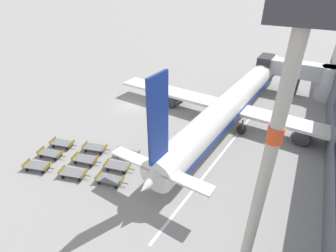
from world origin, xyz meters
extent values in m
plane|color=gray|center=(0.00, 0.00, 0.00)|extent=(500.00, 500.00, 0.00)
cylinder|color=silver|center=(30.00, 19.22, 2.99)|extent=(4.51, 4.51, 5.98)
cube|color=silver|center=(24.08, 19.49, 4.63)|extent=(11.98, 3.55, 2.70)
cube|color=#2D2D33|center=(18.15, 19.76, 4.63)|extent=(2.60, 4.62, 3.25)
cube|color=#38383D|center=(24.08, 19.49, 1.64)|extent=(1.72, 2.78, 3.28)
cylinder|color=white|center=(16.82, 4.69, 3.22)|extent=(7.54, 43.39, 3.75)
sphere|color=white|center=(18.72, 26.22, 3.22)|extent=(3.56, 3.56, 3.56)
cone|color=white|center=(14.92, -16.84, 3.22)|extent=(3.94, 4.79, 3.56)
cube|color=navy|center=(14.98, -16.14, 9.25)|extent=(0.53, 2.82, 8.30)
cube|color=white|center=(14.98, -16.13, 3.78)|extent=(11.41, 2.41, 0.24)
cube|color=white|center=(16.67, 2.97, 2.38)|extent=(40.61, 7.09, 0.44)
cylinder|color=#333338|center=(27.03, 2.45, 1.17)|extent=(2.56, 3.98, 2.24)
cylinder|color=#333338|center=(6.37, 4.28, 1.17)|extent=(2.56, 3.98, 2.24)
cube|color=navy|center=(16.82, 4.69, 2.56)|extent=(7.23, 39.09, 0.67)
cylinder|color=#56565B|center=(18.00, 18.04, 1.48)|extent=(0.24, 0.24, 1.60)
sphere|color=black|center=(18.00, 18.04, 0.69)|extent=(1.37, 1.37, 1.37)
cylinder|color=#56565B|center=(19.20, 0.14, 1.48)|extent=(0.24, 0.24, 1.60)
sphere|color=black|center=(19.20, 0.14, 0.69)|extent=(1.37, 1.37, 1.37)
cylinder|color=#56565B|center=(13.68, 0.63, 1.48)|extent=(0.24, 0.24, 1.60)
sphere|color=black|center=(13.68, 0.63, 0.69)|extent=(1.37, 1.37, 1.37)
cube|color=slate|center=(0.00, -19.06, 0.55)|extent=(3.23, 2.18, 0.10)
cube|color=olive|center=(1.38, -18.65, 0.76)|extent=(0.47, 1.37, 0.32)
cube|color=olive|center=(-1.38, -19.46, 0.76)|extent=(0.47, 1.37, 0.32)
cube|color=#333338|center=(1.75, -18.55, 0.43)|extent=(0.69, 0.25, 0.06)
sphere|color=black|center=(1.16, -19.34, 0.18)|extent=(0.36, 0.36, 0.36)
sphere|color=black|center=(0.82, -18.19, 0.18)|extent=(0.36, 0.36, 0.36)
sphere|color=black|center=(-0.83, -19.92, 0.18)|extent=(0.36, 0.36, 0.36)
sphere|color=black|center=(-1.16, -18.77, 0.18)|extent=(0.36, 0.36, 0.36)
cube|color=slate|center=(4.68, -17.99, 0.55)|extent=(3.22, 2.12, 0.10)
cube|color=olive|center=(6.07, -17.62, 0.76)|extent=(0.44, 1.38, 0.32)
cube|color=olive|center=(3.29, -18.36, 0.76)|extent=(0.44, 1.38, 0.32)
cube|color=#333338|center=(6.44, -17.52, 0.43)|extent=(0.69, 0.24, 0.06)
sphere|color=black|center=(5.83, -18.30, 0.18)|extent=(0.36, 0.36, 0.36)
sphere|color=black|center=(5.52, -17.15, 0.18)|extent=(0.36, 0.36, 0.36)
sphere|color=black|center=(3.83, -18.84, 0.18)|extent=(0.36, 0.36, 0.36)
sphere|color=black|center=(3.52, -17.68, 0.18)|extent=(0.36, 0.36, 0.36)
cube|color=slate|center=(9.04, -16.85, 0.55)|extent=(3.15, 1.90, 0.10)
cube|color=olive|center=(10.45, -16.60, 0.76)|extent=(0.32, 1.40, 0.32)
cube|color=olive|center=(7.62, -17.10, 0.76)|extent=(0.32, 1.40, 0.32)
cube|color=#333338|center=(10.84, -16.53, 0.43)|extent=(0.70, 0.18, 0.06)
sphere|color=black|center=(10.16, -17.26, 0.18)|extent=(0.36, 0.36, 0.36)
sphere|color=black|center=(9.95, -16.08, 0.18)|extent=(0.36, 0.36, 0.36)
sphere|color=black|center=(8.12, -17.62, 0.18)|extent=(0.36, 0.36, 0.36)
sphere|color=black|center=(7.91, -16.44, 0.18)|extent=(0.36, 0.36, 0.36)
cube|color=slate|center=(-0.63, -16.59, 0.55)|extent=(3.18, 1.97, 0.10)
cube|color=olive|center=(0.78, -16.30, 0.76)|extent=(0.36, 1.40, 0.32)
cube|color=olive|center=(-2.04, -16.88, 0.76)|extent=(0.36, 1.40, 0.32)
cube|color=#333338|center=(1.16, -16.22, 0.43)|extent=(0.70, 0.20, 0.06)
sphere|color=black|center=(0.50, -16.97, 0.18)|extent=(0.36, 0.36, 0.36)
sphere|color=black|center=(0.26, -15.80, 0.18)|extent=(0.36, 0.36, 0.36)
sphere|color=black|center=(-1.52, -17.39, 0.18)|extent=(0.36, 0.36, 0.36)
sphere|color=black|center=(-1.76, -16.21, 0.18)|extent=(0.36, 0.36, 0.36)
cube|color=slate|center=(4.09, -15.45, 0.55)|extent=(3.18, 1.99, 0.10)
cube|color=olive|center=(5.50, -15.15, 0.76)|extent=(0.37, 1.39, 0.32)
cube|color=olive|center=(2.69, -15.75, 0.76)|extent=(0.37, 1.39, 0.32)
cube|color=#333338|center=(5.88, -15.07, 0.43)|extent=(0.70, 0.20, 0.06)
sphere|color=black|center=(5.23, -15.82, 0.18)|extent=(0.36, 0.36, 0.36)
sphere|color=black|center=(4.98, -14.65, 0.18)|extent=(0.36, 0.36, 0.36)
sphere|color=black|center=(3.20, -16.25, 0.18)|extent=(0.36, 0.36, 0.36)
sphere|color=black|center=(2.96, -15.08, 0.18)|extent=(0.36, 0.36, 0.36)
cube|color=slate|center=(8.38, -14.63, 0.55)|extent=(3.19, 2.02, 0.10)
cube|color=olive|center=(9.78, -14.32, 0.76)|extent=(0.39, 1.39, 0.32)
cube|color=olive|center=(6.97, -14.95, 0.76)|extent=(0.39, 1.39, 0.32)
cube|color=#333338|center=(10.16, -14.23, 0.43)|extent=(0.70, 0.21, 0.06)
sphere|color=black|center=(9.52, -14.99, 0.18)|extent=(0.36, 0.36, 0.36)
sphere|color=black|center=(9.26, -13.82, 0.18)|extent=(0.36, 0.36, 0.36)
sphere|color=black|center=(7.50, -15.44, 0.18)|extent=(0.36, 0.36, 0.36)
sphere|color=black|center=(7.24, -14.27, 0.18)|extent=(0.36, 0.36, 0.36)
cube|color=slate|center=(-1.04, -14.29, 0.55)|extent=(3.20, 2.03, 0.10)
cube|color=olive|center=(0.36, -13.97, 0.76)|extent=(0.39, 1.39, 0.32)
cube|color=olive|center=(-2.44, -14.61, 0.76)|extent=(0.39, 1.39, 0.32)
cube|color=#333338|center=(0.74, -13.88, 0.43)|extent=(0.70, 0.22, 0.06)
sphere|color=black|center=(0.10, -14.64, 0.18)|extent=(0.36, 0.36, 0.36)
sphere|color=black|center=(-0.17, -13.48, 0.18)|extent=(0.36, 0.36, 0.36)
sphere|color=black|center=(-1.92, -15.11, 0.18)|extent=(0.36, 0.36, 0.36)
sphere|color=black|center=(-2.18, -13.94, 0.18)|extent=(0.36, 0.36, 0.36)
cube|color=slate|center=(3.47, -13.01, 0.55)|extent=(3.21, 2.11, 0.10)
cube|color=olive|center=(4.87, -12.65, 0.76)|extent=(0.43, 1.38, 0.32)
cube|color=olive|center=(2.08, -13.37, 0.76)|extent=(0.43, 1.38, 0.32)
cube|color=#333338|center=(5.24, -12.55, 0.43)|extent=(0.69, 0.23, 0.06)
sphere|color=black|center=(4.63, -13.33, 0.18)|extent=(0.36, 0.36, 0.36)
sphere|color=black|center=(4.32, -12.17, 0.18)|extent=(0.36, 0.36, 0.36)
sphere|color=black|center=(2.62, -13.85, 0.18)|extent=(0.36, 0.36, 0.36)
sphere|color=black|center=(2.32, -12.69, 0.18)|extent=(0.36, 0.36, 0.36)
cube|color=slate|center=(7.90, -12.02, 0.55)|extent=(3.15, 1.88, 0.10)
cube|color=olive|center=(9.32, -11.78, 0.76)|extent=(0.31, 1.40, 0.32)
cube|color=olive|center=(6.49, -12.26, 0.76)|extent=(0.31, 1.40, 0.32)
cube|color=#333338|center=(9.71, -11.72, 0.43)|extent=(0.70, 0.18, 0.06)
sphere|color=black|center=(9.02, -12.44, 0.18)|extent=(0.36, 0.36, 0.36)
sphere|color=black|center=(8.82, -11.26, 0.18)|extent=(0.36, 0.36, 0.36)
sphere|color=black|center=(6.98, -12.79, 0.18)|extent=(0.36, 0.36, 0.36)
sphere|color=black|center=(6.78, -11.61, 0.18)|extent=(0.36, 0.36, 0.36)
cylinder|color=#ADA89E|center=(24.65, -24.91, 9.53)|extent=(0.47, 0.47, 19.06)
cylinder|color=#D8471E|center=(24.65, -24.91, 15.63)|extent=(0.54, 0.54, 0.60)
cube|color=#38383D|center=(24.65, -24.91, 19.56)|extent=(2.00, 0.70, 1.00)
cube|color=white|center=(18.29, -6.12, 0.00)|extent=(3.01, 30.71, 0.01)
camera|label=1|loc=(24.96, -33.05, 20.33)|focal=28.00mm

